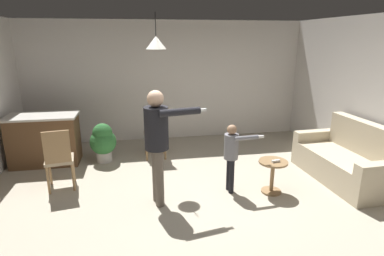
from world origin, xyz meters
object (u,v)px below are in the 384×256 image
Objects in this scene: person_adult at (158,136)px; potted_plant_corner at (103,141)px; couch_floral at (346,161)px; dining_chair_by_counter at (59,157)px; side_table_by_couch at (272,173)px; person_child at (232,151)px; spare_remote_on_table at (276,161)px; dining_chair_near_wall at (155,132)px; kitchen_counter at (45,140)px.

person_adult reaches higher than potted_plant_corner.
couch_floral and dining_chair_by_counter have the same top height.
person_adult is at bearing -34.24° from dining_chair_by_counter.
side_table_by_couch is 3.31m from dining_chair_by_counter.
side_table_by_couch is 0.72m from person_child.
dining_chair_near_wall is at bearing 133.11° from spare_remote_on_table.
person_adult is at bearing -92.85° from dining_chair_near_wall.
potted_plant_corner is (-4.09, 1.53, 0.09)m from couch_floral.
side_table_by_couch is 2.44m from dining_chair_near_wall.
dining_chair_by_counter is at bearing -125.17° from person_adult.
person_adult is (2.00, -1.87, 0.55)m from kitchen_counter.
dining_chair_by_counter is at bearing -117.44° from potted_plant_corner.
dining_chair_near_wall is 7.69× the size of spare_remote_on_table.
person_child is at bearing 162.83° from spare_remote_on_table.
potted_plant_corner is at bearing 146.23° from spare_remote_on_table.
dining_chair_near_wall is (-1.06, 1.61, -0.13)m from person_child.
dining_chair_by_counter is (-1.49, 0.69, -0.48)m from person_adult.
kitchen_counter is 1.26× the size of dining_chair_near_wall.
dining_chair_by_counter reaches higher than potted_plant_corner.
couch_floral is 5.41m from kitchen_counter.
dining_chair_near_wall reaches higher than kitchen_counter.
dining_chair_near_wall is at bearing 25.48° from dining_chair_by_counter.
potted_plant_corner is (-0.93, 1.76, -0.61)m from person_adult.
side_table_by_couch is at bearing -47.22° from dining_chair_near_wall.
kitchen_counter is at bearing 153.15° from spare_remote_on_table.
spare_remote_on_table is (1.69, -1.81, -0.01)m from dining_chair_near_wall.
side_table_by_couch is (3.74, -1.86, -0.15)m from kitchen_counter.
couch_floral is 3.46m from dining_chair_near_wall.
person_child is at bearing -57.48° from dining_chair_near_wall.
dining_chair_near_wall is 1.31× the size of potted_plant_corner.
couch_floral is 1.46× the size of kitchen_counter.
side_table_by_couch is 0.31× the size of person_adult.
dining_chair_near_wall reaches higher than side_table_by_couch.
person_adult reaches higher than person_child.
person_child is at bearing -20.86° from dining_chair_by_counter.
couch_floral is 1.11× the size of person_adult.
couch_floral is 4.37m from potted_plant_corner.
spare_remote_on_table is (0.63, -0.20, -0.14)m from person_child.
spare_remote_on_table is (3.76, -1.90, 0.06)m from kitchen_counter.
spare_remote_on_table is at bearing -69.33° from side_table_by_couch.
dining_chair_near_wall is (2.07, -0.09, 0.07)m from kitchen_counter.
spare_remote_on_table is at bearing -22.00° from dining_chair_by_counter.
dining_chair_near_wall is at bearing 61.04° from couch_floral.
person_child is 0.68m from spare_remote_on_table.
person_adult is 1.83m from spare_remote_on_table.
couch_floral is at bearing -27.28° from dining_chair_near_wall.
spare_remote_on_table reaches higher than side_table_by_couch.
kitchen_counter is at bearing -123.10° from person_child.
person_adult is 12.75× the size of spare_remote_on_table.
person_child reaches higher than couch_floral.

